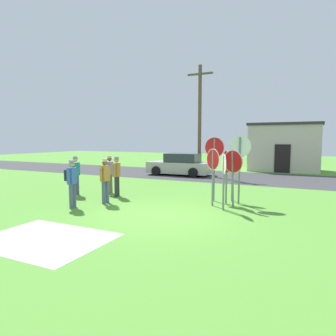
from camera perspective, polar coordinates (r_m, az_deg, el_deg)
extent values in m
plane|color=#518E33|center=(9.80, -1.78, -9.10)|extent=(80.00, 80.00, 0.00)
cube|color=#38383A|center=(19.93, 12.73, -1.70)|extent=(60.00, 6.40, 0.01)
cube|color=#ADAAA3|center=(8.20, -22.72, -12.49)|extent=(3.20, 2.40, 0.01)
cube|color=beige|center=(25.17, 21.54, 3.56)|extent=(5.13, 3.56, 3.52)
cube|color=#383333|center=(25.18, 21.69, 7.79)|extent=(5.33, 3.76, 0.20)
cube|color=black|center=(23.41, 21.16, 1.70)|extent=(1.10, 0.08, 2.10)
cylinder|color=brown|center=(20.88, 6.12, 9.07)|extent=(0.24, 0.24, 7.52)
cube|color=brown|center=(21.31, 6.21, 17.58)|extent=(1.80, 0.12, 0.12)
cube|color=#B7B2A3|center=(20.51, 2.17, 0.12)|extent=(4.35, 1.93, 0.76)
cube|color=#2D333D|center=(20.37, 2.83, 1.99)|extent=(2.28, 1.60, 0.60)
cylinder|color=black|center=(20.25, -2.28, -0.55)|extent=(0.65, 0.24, 0.64)
cylinder|color=black|center=(21.87, -0.21, -0.09)|extent=(0.65, 0.24, 0.64)
cylinder|color=black|center=(19.24, 4.87, -0.89)|extent=(0.65, 0.24, 0.64)
cylinder|color=black|center=(20.94, 6.47, -0.38)|extent=(0.65, 0.24, 0.64)
cylinder|color=slate|center=(11.09, 12.36, -2.16)|extent=(0.14, 0.18, 2.03)
cylinder|color=white|center=(11.02, 12.43, 1.21)|extent=(0.80, 0.43, 0.87)
cylinder|color=red|center=(11.02, 12.40, 1.21)|extent=(0.74, 0.40, 0.80)
cylinder|color=slate|center=(12.09, 12.29, -1.71)|extent=(0.07, 0.07, 1.96)
cylinder|color=white|center=(12.02, 12.35, 1.30)|extent=(0.82, 0.04, 0.82)
cylinder|color=red|center=(12.01, 12.34, 1.30)|extent=(0.76, 0.04, 0.76)
cylinder|color=slate|center=(11.11, 8.61, -1.97)|extent=(0.10, 0.10, 2.07)
cylinder|color=white|center=(11.04, 8.66, 1.65)|extent=(0.64, 0.51, 0.80)
cylinder|color=red|center=(11.04, 8.62, 1.65)|extent=(0.59, 0.47, 0.74)
cylinder|color=slate|center=(11.56, 11.18, -1.94)|extent=(0.10, 0.10, 1.99)
cylinder|color=white|center=(11.49, 11.24, 1.13)|extent=(0.54, 0.73, 0.90)
cylinder|color=red|center=(11.49, 11.19, 1.12)|extent=(0.50, 0.68, 0.83)
cylinder|color=slate|center=(11.95, 8.86, -0.40)|extent=(0.08, 0.08, 2.51)
cylinder|color=white|center=(11.89, 8.93, 3.93)|extent=(0.84, 0.09, 0.85)
cylinder|color=red|center=(11.88, 8.91, 3.93)|extent=(0.78, 0.09, 0.78)
cylinder|color=slate|center=(11.51, 13.59, -0.58)|extent=(0.13, 0.18, 2.56)
cylinder|color=white|center=(11.45, 13.70, 4.08)|extent=(0.78, 0.35, 0.83)
cylinder|color=red|center=(11.46, 13.69, 4.08)|extent=(0.73, 0.32, 0.76)
cylinder|color=slate|center=(10.46, 10.65, -2.89)|extent=(0.09, 0.09, 1.92)
cylinder|color=white|center=(10.39, 10.71, 0.76)|extent=(0.33, 0.63, 0.70)
cylinder|color=red|center=(10.39, 10.77, 0.76)|extent=(0.31, 0.59, 0.65)
cylinder|color=#4C5670|center=(11.84, -11.63, -4.48)|extent=(0.14, 0.14, 0.88)
cylinder|color=#4C5670|center=(11.67, -12.30, -4.64)|extent=(0.14, 0.14, 0.88)
cube|color=#B27533|center=(11.65, -12.03, -1.02)|extent=(0.23, 0.36, 0.58)
cylinder|color=#B27533|center=(11.84, -11.30, -1.00)|extent=(0.09, 0.09, 0.52)
cylinder|color=#B27533|center=(11.46, -12.78, -1.24)|extent=(0.09, 0.09, 0.52)
sphere|color=brown|center=(11.61, -12.07, 1.02)|extent=(0.21, 0.21, 0.21)
cylinder|color=beige|center=(11.60, -12.08, 1.30)|extent=(0.32, 0.31, 0.02)
cylinder|color=beige|center=(11.60, -12.09, 1.55)|extent=(0.19, 0.19, 0.09)
cylinder|color=#4C5670|center=(13.85, -17.04, -3.15)|extent=(0.14, 0.14, 0.88)
cylinder|color=#4C5670|center=(13.67, -17.57, -3.28)|extent=(0.14, 0.14, 0.88)
cube|color=teal|center=(13.67, -17.39, -0.19)|extent=(0.27, 0.39, 0.58)
cylinder|color=teal|center=(13.86, -16.82, -0.18)|extent=(0.09, 0.09, 0.52)
cylinder|color=teal|center=(13.47, -17.98, -0.37)|extent=(0.09, 0.09, 0.52)
sphere|color=beige|center=(13.63, -17.44, 1.55)|extent=(0.21, 0.21, 0.21)
cylinder|color=gray|center=(13.63, -17.45, 1.79)|extent=(0.31, 0.31, 0.02)
cylinder|color=gray|center=(13.63, -17.46, 2.00)|extent=(0.19, 0.19, 0.09)
cylinder|color=#4C5670|center=(11.40, -17.65, -5.02)|extent=(0.14, 0.14, 0.88)
cylinder|color=#4C5670|center=(11.21, -18.18, -5.21)|extent=(0.14, 0.14, 0.88)
cube|color=#3860B7|center=(11.19, -18.02, -1.44)|extent=(0.31, 0.41, 0.58)
cylinder|color=#3860B7|center=(11.40, -17.45, -1.40)|extent=(0.09, 0.09, 0.52)
cylinder|color=#3860B7|center=(10.98, -18.61, -1.69)|extent=(0.09, 0.09, 0.52)
sphere|color=tan|center=(11.15, -18.09, 0.68)|extent=(0.21, 0.21, 0.21)
cylinder|color=gray|center=(11.15, -18.10, 0.97)|extent=(0.32, 0.31, 0.02)
cylinder|color=gray|center=(11.14, -18.10, 1.23)|extent=(0.19, 0.19, 0.09)
cube|color=#232328|center=(11.27, -18.79, -1.31)|extent=(0.20, 0.29, 0.40)
cylinder|color=#7A6B56|center=(13.91, -10.94, -2.97)|extent=(0.14, 0.14, 0.88)
cylinder|color=#7A6B56|center=(13.71, -11.33, -3.10)|extent=(0.14, 0.14, 0.88)
cube|color=#9E7AB2|center=(13.72, -11.19, -0.02)|extent=(0.29, 0.40, 0.58)
cylinder|color=#9E7AB2|center=(13.94, -10.76, -0.01)|extent=(0.09, 0.09, 0.52)
cylinder|color=#9E7AB2|center=(13.51, -11.63, -0.20)|extent=(0.09, 0.09, 0.52)
sphere|color=brown|center=(13.69, -11.23, 1.71)|extent=(0.21, 0.21, 0.21)
cylinder|color=beige|center=(13.69, -11.23, 1.95)|extent=(0.32, 0.32, 0.02)
cylinder|color=beige|center=(13.68, -11.23, 2.16)|extent=(0.19, 0.19, 0.09)
cube|color=#232328|center=(13.80, -11.83, 0.08)|extent=(0.19, 0.28, 0.40)
cylinder|color=#2D2D33|center=(13.13, -9.64, -3.45)|extent=(0.14, 0.14, 0.88)
cylinder|color=#2D2D33|center=(12.93, -9.98, -3.60)|extent=(0.14, 0.14, 0.88)
cube|color=#B27533|center=(12.93, -9.86, -0.33)|extent=(0.31, 0.40, 0.58)
cylinder|color=#B27533|center=(13.16, -9.50, -0.31)|extent=(0.09, 0.09, 0.52)
cylinder|color=#B27533|center=(12.71, -10.24, -0.53)|extent=(0.09, 0.09, 0.52)
sphere|color=tan|center=(12.90, -9.89, 1.50)|extent=(0.21, 0.21, 0.21)
cylinder|color=gray|center=(12.89, -9.90, 1.76)|extent=(0.32, 0.32, 0.02)
cylinder|color=gray|center=(12.89, -9.90, 1.98)|extent=(0.19, 0.19, 0.09)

